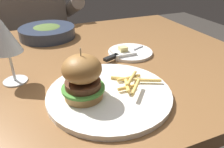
{
  "coord_description": "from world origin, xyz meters",
  "views": [
    {
      "loc": [
        -0.14,
        -0.66,
        1.06
      ],
      "look_at": [
        0.05,
        -0.2,
        0.78
      ],
      "focal_mm": 35.0,
      "sensor_mm": 36.0,
      "label": 1
    }
  ],
  "objects": [
    {
      "name": "bread_plate",
      "position": [
        0.2,
        -0.01,
        0.74
      ],
      "size": [
        0.16,
        0.16,
        0.01
      ],
      "primitive_type": "cylinder",
      "color": "white",
      "rests_on": "dining_table"
    },
    {
      "name": "dining_table",
      "position": [
        0.0,
        0.0,
        0.65
      ],
      "size": [
        1.23,
        0.89,
        0.74
      ],
      "color": "brown",
      "rests_on": "ground"
    },
    {
      "name": "soup_bowl",
      "position": [
        -0.05,
        0.28,
        0.77
      ],
      "size": [
        0.23,
        0.23,
        0.05
      ],
      "color": "#2D384C",
      "rests_on": "dining_table"
    },
    {
      "name": "diner_person",
      "position": [
        -0.07,
        0.72,
        0.56
      ],
      "size": [
        0.51,
        0.36,
        1.18
      ],
      "color": "#282833",
      "rests_on": "ground"
    },
    {
      "name": "table_knife",
      "position": [
        0.16,
        -0.03,
        0.75
      ],
      "size": [
        0.18,
        0.09,
        0.01
      ],
      "color": "silver",
      "rests_on": "bread_plate"
    },
    {
      "name": "wine_glass",
      "position": [
        -0.19,
        -0.06,
        0.87
      ],
      "size": [
        0.08,
        0.08,
        0.18
      ],
      "color": "silver",
      "rests_on": "dining_table"
    },
    {
      "name": "fries_pile",
      "position": [
        0.1,
        -0.23,
        0.77
      ],
      "size": [
        0.13,
        0.12,
        0.02
      ],
      "color": "#E0B251",
      "rests_on": "main_plate"
    },
    {
      "name": "main_plate",
      "position": [
        0.03,
        -0.23,
        0.75
      ],
      "size": [
        0.31,
        0.31,
        0.01
      ],
      "primitive_type": "cylinder",
      "color": "white",
      "rests_on": "dining_table"
    },
    {
      "name": "butter_dish",
      "position": [
        0.17,
        -0.02,
        0.75
      ],
      "size": [
        0.08,
        0.06,
        0.04
      ],
      "color": "white",
      "rests_on": "dining_table"
    },
    {
      "name": "burger_sandwich",
      "position": [
        -0.03,
        -0.23,
        0.81
      ],
      "size": [
        0.1,
        0.1,
        0.13
      ],
      "color": "#B78447",
      "rests_on": "main_plate"
    }
  ]
}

